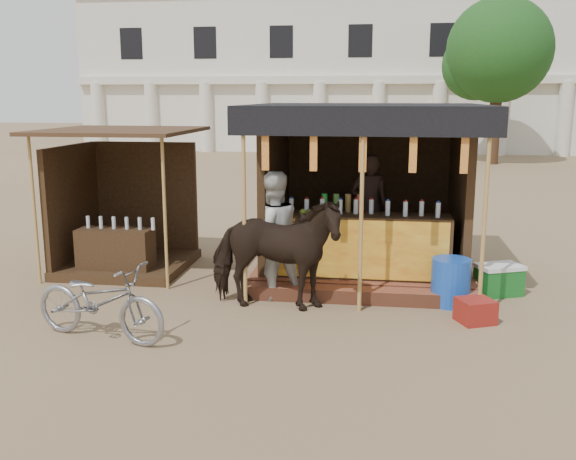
% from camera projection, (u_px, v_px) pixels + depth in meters
% --- Properties ---
extents(ground, '(120.00, 120.00, 0.00)m').
position_uv_depth(ground, '(268.00, 350.00, 7.49)').
color(ground, '#846B4C').
rests_on(ground, ground).
extents(main_stall, '(3.60, 3.61, 2.78)m').
position_uv_depth(main_stall, '(365.00, 214.00, 10.40)').
color(main_stall, brown).
rests_on(main_stall, ground).
extents(secondary_stall, '(2.40, 2.40, 2.38)m').
position_uv_depth(secondary_stall, '(118.00, 219.00, 10.90)').
color(secondary_stall, '#3C2916').
rests_on(secondary_stall, ground).
extents(cow, '(1.93, 0.95, 1.59)m').
position_uv_depth(cow, '(275.00, 254.00, 8.75)').
color(cow, black).
rests_on(cow, ground).
extents(motorbike, '(1.92, 1.05, 0.96)m').
position_uv_depth(motorbike, '(100.00, 301.00, 7.74)').
color(motorbike, gray).
rests_on(motorbike, ground).
extents(bystander, '(1.14, 1.08, 1.86)m').
position_uv_depth(bystander, '(272.00, 235.00, 9.28)').
color(bystander, beige).
rests_on(bystander, ground).
extents(blue_barrel, '(0.63, 0.63, 0.67)m').
position_uv_depth(blue_barrel, '(451.00, 282.00, 9.04)').
color(blue_barrel, '#1849B6').
rests_on(blue_barrel, ground).
extents(red_crate, '(0.56, 0.54, 0.31)m').
position_uv_depth(red_crate, '(475.00, 311.00, 8.37)').
color(red_crate, maroon).
rests_on(red_crate, ground).
extents(cooler, '(0.76, 0.65, 0.46)m').
position_uv_depth(cooler, '(499.00, 279.00, 9.53)').
color(cooler, '#166521').
rests_on(cooler, ground).
extents(background_building, '(26.00, 7.45, 8.18)m').
position_uv_depth(background_building, '(326.00, 76.00, 35.96)').
color(background_building, silver).
rests_on(background_building, ground).
extents(tree, '(4.50, 4.40, 7.00)m').
position_uv_depth(tree, '(494.00, 54.00, 27.16)').
color(tree, '#382314').
rests_on(tree, ground).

